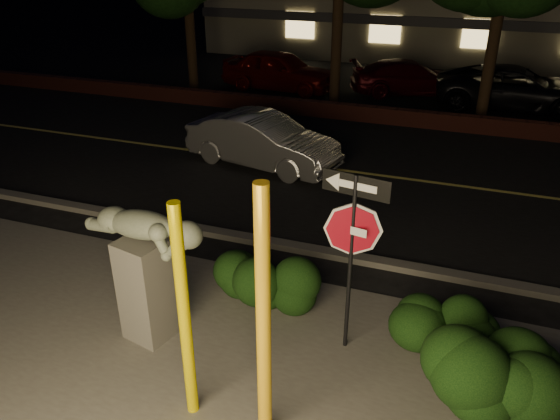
{
  "coord_description": "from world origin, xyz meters",
  "views": [
    {
      "loc": [
        2.2,
        -5.51,
        5.26
      ],
      "look_at": [
        -0.29,
        1.38,
        1.6
      ],
      "focal_mm": 35.0,
      "sensor_mm": 36.0,
      "label": 1
    }
  ],
  "objects_px": {
    "signpost": "(353,230)",
    "sculpture": "(145,259)",
    "yellow_pole_left": "(184,317)",
    "yellow_pole_right": "(264,324)",
    "parked_car_dark": "(515,88)",
    "parked_car_red": "(279,70)",
    "parked_car_darkred": "(409,77)",
    "silver_sedan": "(263,141)"
  },
  "relations": [
    {
      "from": "parked_car_red",
      "to": "parked_car_dark",
      "type": "bearing_deg",
      "value": -82.77
    },
    {
      "from": "signpost",
      "to": "parked_car_dark",
      "type": "height_order",
      "value": "signpost"
    },
    {
      "from": "parked_car_darkred",
      "to": "silver_sedan",
      "type": "bearing_deg",
      "value": 141.41
    },
    {
      "from": "silver_sedan",
      "to": "parked_car_red",
      "type": "bearing_deg",
      "value": 28.82
    },
    {
      "from": "parked_car_dark",
      "to": "yellow_pole_right",
      "type": "bearing_deg",
      "value": 167.8
    },
    {
      "from": "silver_sedan",
      "to": "yellow_pole_left",
      "type": "bearing_deg",
      "value": -152.64
    },
    {
      "from": "yellow_pole_right",
      "to": "silver_sedan",
      "type": "height_order",
      "value": "yellow_pole_right"
    },
    {
      "from": "yellow_pole_left",
      "to": "yellow_pole_right",
      "type": "xyz_separation_m",
      "value": [
        0.97,
        -0.03,
        0.19
      ]
    },
    {
      "from": "parked_car_dark",
      "to": "sculpture",
      "type": "bearing_deg",
      "value": 159.01
    },
    {
      "from": "yellow_pole_left",
      "to": "sculpture",
      "type": "height_order",
      "value": "yellow_pole_left"
    },
    {
      "from": "yellow_pole_right",
      "to": "silver_sedan",
      "type": "relative_size",
      "value": 0.81
    },
    {
      "from": "sculpture",
      "to": "parked_car_red",
      "type": "xyz_separation_m",
      "value": [
        -3.22,
        14.28,
        -0.56
      ]
    },
    {
      "from": "parked_car_red",
      "to": "parked_car_dark",
      "type": "xyz_separation_m",
      "value": [
        8.38,
        0.24,
        -0.03
      ]
    },
    {
      "from": "sculpture",
      "to": "parked_car_red",
      "type": "bearing_deg",
      "value": 115.16
    },
    {
      "from": "signpost",
      "to": "parked_car_darkred",
      "type": "distance_m",
      "value": 14.72
    },
    {
      "from": "sculpture",
      "to": "parked_car_dark",
      "type": "relative_size",
      "value": 0.41
    },
    {
      "from": "sculpture",
      "to": "parked_car_darkred",
      "type": "bearing_deg",
      "value": 96.82
    },
    {
      "from": "signpost",
      "to": "sculpture",
      "type": "height_order",
      "value": "signpost"
    },
    {
      "from": "yellow_pole_right",
      "to": "sculpture",
      "type": "bearing_deg",
      "value": 152.95
    },
    {
      "from": "yellow_pole_right",
      "to": "sculpture",
      "type": "height_order",
      "value": "yellow_pole_right"
    },
    {
      "from": "parked_car_dark",
      "to": "silver_sedan",
      "type": "bearing_deg",
      "value": 140.12
    },
    {
      "from": "yellow_pole_right",
      "to": "parked_car_red",
      "type": "bearing_deg",
      "value": 109.34
    },
    {
      "from": "parked_car_dark",
      "to": "parked_car_red",
      "type": "bearing_deg",
      "value": 90.22
    },
    {
      "from": "yellow_pole_left",
      "to": "yellow_pole_right",
      "type": "height_order",
      "value": "yellow_pole_right"
    },
    {
      "from": "silver_sedan",
      "to": "yellow_pole_right",
      "type": "bearing_deg",
      "value": -146.38
    },
    {
      "from": "sculpture",
      "to": "parked_car_darkred",
      "type": "height_order",
      "value": "sculpture"
    },
    {
      "from": "silver_sedan",
      "to": "parked_car_dark",
      "type": "relative_size",
      "value": 0.78
    },
    {
      "from": "parked_car_red",
      "to": "parked_car_darkred",
      "type": "xyz_separation_m",
      "value": [
        4.73,
        1.05,
        -0.13
      ]
    },
    {
      "from": "parked_car_darkred",
      "to": "parked_car_dark",
      "type": "xyz_separation_m",
      "value": [
        3.64,
        -0.81,
        0.09
      ]
    },
    {
      "from": "yellow_pole_right",
      "to": "parked_car_dark",
      "type": "xyz_separation_m",
      "value": [
        2.97,
        15.64,
        -0.91
      ]
    },
    {
      "from": "sculpture",
      "to": "silver_sedan",
      "type": "distance_m",
      "value": 6.91
    },
    {
      "from": "parked_car_red",
      "to": "parked_car_dark",
      "type": "distance_m",
      "value": 8.38
    },
    {
      "from": "yellow_pole_right",
      "to": "parked_car_darkred",
      "type": "distance_m",
      "value": 16.49
    },
    {
      "from": "yellow_pole_left",
      "to": "parked_car_red",
      "type": "xyz_separation_m",
      "value": [
        -4.43,
        15.36,
        -0.69
      ]
    },
    {
      "from": "yellow_pole_right",
      "to": "signpost",
      "type": "relative_size",
      "value": 1.22
    },
    {
      "from": "signpost",
      "to": "sculpture",
      "type": "xyz_separation_m",
      "value": [
        -2.7,
        -0.72,
        -0.59
      ]
    },
    {
      "from": "signpost",
      "to": "parked_car_red",
      "type": "height_order",
      "value": "signpost"
    },
    {
      "from": "yellow_pole_left",
      "to": "parked_car_darkred",
      "type": "distance_m",
      "value": 16.43
    },
    {
      "from": "yellow_pole_left",
      "to": "parked_car_dark",
      "type": "bearing_deg",
      "value": 75.81
    },
    {
      "from": "parked_car_red",
      "to": "parked_car_darkred",
      "type": "relative_size",
      "value": 1.03
    },
    {
      "from": "sculpture",
      "to": "parked_car_red",
      "type": "height_order",
      "value": "sculpture"
    },
    {
      "from": "yellow_pole_left",
      "to": "sculpture",
      "type": "bearing_deg",
      "value": 138.18
    }
  ]
}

